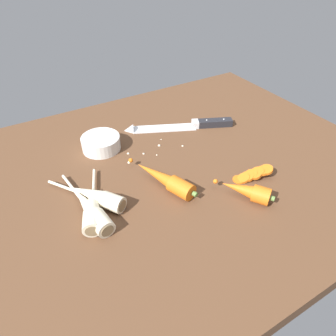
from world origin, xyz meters
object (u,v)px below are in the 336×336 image
object	(u,v)px
chefs_knife	(177,126)
carrot_slice_stack	(253,174)
whole_carrot	(165,179)
parsnip_mid_left	(96,196)
prep_bowl	(101,143)
whole_carrot_second	(247,191)
parsnip_mid_right	(91,209)
parsnip_front	(92,207)

from	to	relation	value
chefs_knife	carrot_slice_stack	bearing A→B (deg)	-83.79
whole_carrot	parsnip_mid_left	world-z (taller)	whole_carrot
chefs_knife	whole_carrot	distance (cm)	28.40
whole_carrot	prep_bowl	xyz separation A→B (cm)	(-7.74, 23.55, 0.05)
chefs_knife	parsnip_mid_left	distance (cm)	39.34
whole_carrot_second	whole_carrot	bearing A→B (deg)	137.11
parsnip_mid_left	parsnip_mid_right	xyz separation A→B (cm)	(-2.56, -3.31, -0.00)
whole_carrot	carrot_slice_stack	bearing A→B (deg)	-22.92
parsnip_mid_right	prep_bowl	distance (cm)	26.56
whole_carrot_second	chefs_knife	bearing A→B (deg)	85.28
whole_carrot	parsnip_mid_right	xyz separation A→B (cm)	(-19.28, -0.37, -0.12)
parsnip_mid_left	carrot_slice_stack	distance (cm)	39.39
parsnip_front	parsnip_mid_right	distance (cm)	0.75
carrot_slice_stack	prep_bowl	xyz separation A→B (cm)	(-28.61, 32.37, 0.93)
parsnip_front	parsnip_mid_right	world-z (taller)	same
whole_carrot_second	parsnip_front	size ratio (longest dim) A/B	0.61
parsnip_mid_left	parsnip_mid_right	distance (cm)	4.18
parsnip_front	prep_bowl	xyz separation A→B (cm)	(10.95, 23.45, 0.17)
chefs_knife	prep_bowl	xyz separation A→B (cm)	(-25.22, 1.21, 1.50)
whole_carrot	parsnip_mid_left	distance (cm)	16.97
whole_carrot	whole_carrot_second	world-z (taller)	same
whole_carrot	carrot_slice_stack	xyz separation A→B (cm)	(20.87, -8.82, -0.88)
parsnip_mid_right	whole_carrot_second	bearing A→B (deg)	-21.21
prep_bowl	whole_carrot_second	bearing A→B (deg)	-58.98
parsnip_mid_right	carrot_slice_stack	size ratio (longest dim) A/B	2.30
prep_bowl	parsnip_front	bearing A→B (deg)	-115.03
parsnip_mid_left	parsnip_mid_right	world-z (taller)	same
whole_carrot_second	parsnip_mid_left	distance (cm)	35.30
whole_carrot	parsnip_mid_left	bearing A→B (deg)	170.04
whole_carrot	whole_carrot_second	xyz separation A→B (cm)	(14.52, -13.49, -0.00)
carrot_slice_stack	chefs_knife	bearing A→B (deg)	96.21
whole_carrot_second	carrot_slice_stack	world-z (taller)	whole_carrot_second
prep_bowl	carrot_slice_stack	bearing A→B (deg)	-48.53
whole_carrot	parsnip_front	xyz separation A→B (cm)	(-18.70, 0.10, -0.12)
parsnip_mid_left	carrot_slice_stack	bearing A→B (deg)	-17.37
parsnip_mid_left	parsnip_mid_right	bearing A→B (deg)	-127.80
parsnip_mid_left	chefs_knife	bearing A→B (deg)	29.57
whole_carrot_second	parsnip_mid_right	bearing A→B (deg)	158.79
parsnip_mid_left	whole_carrot	bearing A→B (deg)	-9.96
parsnip_front	parsnip_mid_right	size ratio (longest dim) A/B	0.88
parsnip_mid_left	prep_bowl	size ratio (longest dim) A/B	1.75
whole_carrot	parsnip_mid_right	bearing A→B (deg)	-178.90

